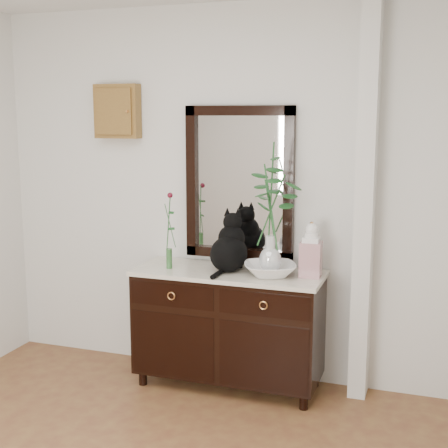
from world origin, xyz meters
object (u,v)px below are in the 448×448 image
at_px(cat, 229,242).
at_px(ginger_jar, 311,249).
at_px(sideboard, 229,322).
at_px(lotus_bowl, 270,270).

xyz_separation_m(cat, ginger_jar, (0.57, 0.04, -0.02)).
height_order(sideboard, lotus_bowl, lotus_bowl).
distance_m(cat, ginger_jar, 0.57).
xyz_separation_m(cat, lotus_bowl, (0.31, -0.04, -0.16)).
bearing_deg(sideboard, cat, 89.89).
height_order(lotus_bowl, ginger_jar, ginger_jar).
height_order(cat, ginger_jar, cat).
distance_m(sideboard, cat, 0.58).
bearing_deg(sideboard, ginger_jar, 3.82).
bearing_deg(ginger_jar, cat, -176.48).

